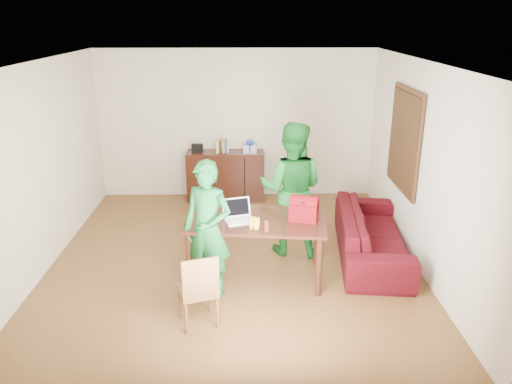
{
  "coord_description": "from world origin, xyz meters",
  "views": [
    {
      "loc": [
        0.2,
        -6.24,
        3.25
      ],
      "look_at": [
        0.31,
        -0.23,
        1.1
      ],
      "focal_mm": 35.0,
      "sensor_mm": 36.0,
      "label": 1
    }
  ],
  "objects_px": {
    "chair": "(199,304)",
    "person_far": "(291,189)",
    "person_near": "(208,229)",
    "laptop": "(240,218)",
    "red_bag": "(304,211)",
    "table": "(256,226)",
    "sofa": "(372,234)",
    "bottle": "(267,225)"
  },
  "relations": [
    {
      "from": "bottle",
      "to": "red_bag",
      "type": "xyz_separation_m",
      "value": [
        0.48,
        0.34,
        0.04
      ]
    },
    {
      "from": "table",
      "to": "laptop",
      "type": "height_order",
      "value": "laptop"
    },
    {
      "from": "person_near",
      "to": "person_far",
      "type": "bearing_deg",
      "value": 68.16
    },
    {
      "from": "table",
      "to": "red_bag",
      "type": "distance_m",
      "value": 0.64
    },
    {
      "from": "red_bag",
      "to": "sofa",
      "type": "relative_size",
      "value": 0.15
    },
    {
      "from": "bottle",
      "to": "red_bag",
      "type": "height_order",
      "value": "red_bag"
    },
    {
      "from": "table",
      "to": "bottle",
      "type": "xyz_separation_m",
      "value": [
        0.12,
        -0.39,
        0.19
      ]
    },
    {
      "from": "person_near",
      "to": "sofa",
      "type": "relative_size",
      "value": 0.74
    },
    {
      "from": "table",
      "to": "chair",
      "type": "distance_m",
      "value": 1.32
    },
    {
      "from": "person_far",
      "to": "laptop",
      "type": "height_order",
      "value": "person_far"
    },
    {
      "from": "person_far",
      "to": "bottle",
      "type": "xyz_separation_m",
      "value": [
        -0.39,
        -1.14,
        -0.05
      ]
    },
    {
      "from": "table",
      "to": "chair",
      "type": "relative_size",
      "value": 2.1
    },
    {
      "from": "laptop",
      "to": "sofa",
      "type": "height_order",
      "value": "laptop"
    },
    {
      "from": "person_far",
      "to": "laptop",
      "type": "relative_size",
      "value": 4.57
    },
    {
      "from": "laptop",
      "to": "person_far",
      "type": "bearing_deg",
      "value": 32.39
    },
    {
      "from": "sofa",
      "to": "person_near",
      "type": "bearing_deg",
      "value": 119.6
    },
    {
      "from": "bottle",
      "to": "sofa",
      "type": "relative_size",
      "value": 0.07
    },
    {
      "from": "table",
      "to": "red_bag",
      "type": "bearing_deg",
      "value": 0.53
    },
    {
      "from": "person_far",
      "to": "sofa",
      "type": "relative_size",
      "value": 0.84
    },
    {
      "from": "chair",
      "to": "person_far",
      "type": "distance_m",
      "value": 2.25
    },
    {
      "from": "table",
      "to": "red_bag",
      "type": "height_order",
      "value": "red_bag"
    },
    {
      "from": "person_far",
      "to": "red_bag",
      "type": "height_order",
      "value": "person_far"
    },
    {
      "from": "person_near",
      "to": "person_far",
      "type": "relative_size",
      "value": 0.88
    },
    {
      "from": "person_near",
      "to": "laptop",
      "type": "relative_size",
      "value": 4.04
    },
    {
      "from": "person_far",
      "to": "bottle",
      "type": "relative_size",
      "value": 11.26
    },
    {
      "from": "person_near",
      "to": "bottle",
      "type": "xyz_separation_m",
      "value": [
        0.7,
        -0.02,
        0.06
      ]
    },
    {
      "from": "table",
      "to": "person_far",
      "type": "xyz_separation_m",
      "value": [
        0.5,
        0.74,
        0.24
      ]
    },
    {
      "from": "table",
      "to": "sofa",
      "type": "xyz_separation_m",
      "value": [
        1.64,
        0.58,
        -0.38
      ]
    },
    {
      "from": "person_near",
      "to": "laptop",
      "type": "xyz_separation_m",
      "value": [
        0.38,
        0.29,
        0.02
      ]
    },
    {
      "from": "person_near",
      "to": "bottle",
      "type": "height_order",
      "value": "person_near"
    },
    {
      "from": "table",
      "to": "laptop",
      "type": "xyz_separation_m",
      "value": [
        -0.2,
        -0.08,
        0.15
      ]
    },
    {
      "from": "person_near",
      "to": "table",
      "type": "bearing_deg",
      "value": 55.06
    },
    {
      "from": "laptop",
      "to": "bottle",
      "type": "bearing_deg",
      "value": -61.25
    },
    {
      "from": "bottle",
      "to": "sofa",
      "type": "xyz_separation_m",
      "value": [
        1.52,
        0.97,
        -0.57
      ]
    },
    {
      "from": "table",
      "to": "person_far",
      "type": "distance_m",
      "value": 0.93
    },
    {
      "from": "red_bag",
      "to": "table",
      "type": "bearing_deg",
      "value": -167.81
    },
    {
      "from": "table",
      "to": "sofa",
      "type": "height_order",
      "value": "table"
    },
    {
      "from": "chair",
      "to": "red_bag",
      "type": "height_order",
      "value": "red_bag"
    },
    {
      "from": "chair",
      "to": "red_bag",
      "type": "bearing_deg",
      "value": 20.91
    },
    {
      "from": "table",
      "to": "bottle",
      "type": "relative_size",
      "value": 10.86
    },
    {
      "from": "chair",
      "to": "bottle",
      "type": "xyz_separation_m",
      "value": [
        0.77,
        0.67,
        0.65
      ]
    },
    {
      "from": "chair",
      "to": "person_far",
      "type": "bearing_deg",
      "value": 39.38
    }
  ]
}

